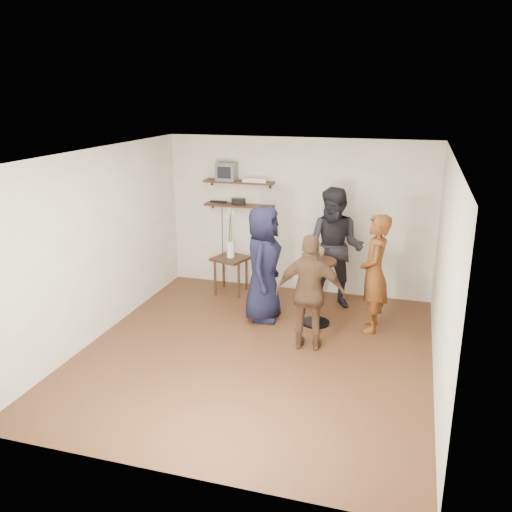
{
  "coord_description": "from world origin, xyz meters",
  "views": [
    {
      "loc": [
        1.85,
        -6.21,
        3.32
      ],
      "look_at": [
        -0.11,
        0.4,
        1.21
      ],
      "focal_mm": 38.0,
      "sensor_mm": 36.0,
      "label": 1
    }
  ],
  "objects": [
    {
      "name": "room",
      "position": [
        0.0,
        0.0,
        1.3
      ],
      "size": [
        4.58,
        5.08,
        2.68
      ],
      "color": "#472317",
      "rests_on": "ground"
    },
    {
      "name": "shelf_upper",
      "position": [
        -1.0,
        2.38,
        1.85
      ],
      "size": [
        1.2,
        0.25,
        0.04
      ],
      "primitive_type": "cube",
      "color": "black",
      "rests_on": "room"
    },
    {
      "name": "shelf_lower",
      "position": [
        -1.0,
        2.38,
        1.45
      ],
      "size": [
        1.2,
        0.25,
        0.04
      ],
      "primitive_type": "cube",
      "color": "black",
      "rests_on": "room"
    },
    {
      "name": "crt_monitor",
      "position": [
        -1.21,
        2.38,
        2.02
      ],
      "size": [
        0.32,
        0.3,
        0.3
      ],
      "primitive_type": "cube",
      "color": "#59595B",
      "rests_on": "shelf_upper"
    },
    {
      "name": "dvd_deck",
      "position": [
        -0.7,
        2.38,
        1.9
      ],
      "size": [
        0.4,
        0.24,
        0.06
      ],
      "primitive_type": "cube",
      "color": "silver",
      "rests_on": "shelf_upper"
    },
    {
      "name": "radio",
      "position": [
        -1.01,
        2.38,
        1.52
      ],
      "size": [
        0.22,
        0.1,
        0.1
      ],
      "primitive_type": "cube",
      "color": "black",
      "rests_on": "shelf_lower"
    },
    {
      "name": "power_strip",
      "position": [
        -1.39,
        2.42,
        1.48
      ],
      "size": [
        0.3,
        0.05,
        0.03
      ],
      "primitive_type": "cube",
      "color": "black",
      "rests_on": "shelf_lower"
    },
    {
      "name": "side_table",
      "position": [
        -1.04,
        2.01,
        0.52
      ],
      "size": [
        0.66,
        0.66,
        0.63
      ],
      "rotation": [
        0.0,
        0.0,
        -0.3
      ],
      "color": "black",
      "rests_on": "room"
    },
    {
      "name": "vase_lilies",
      "position": [
        -1.04,
        2.01,
        0.91
      ],
      "size": [
        0.19,
        0.19,
        0.89
      ],
      "rotation": [
        0.0,
        0.0,
        -0.3
      ],
      "color": "white",
      "rests_on": "side_table"
    },
    {
      "name": "drinks_table",
      "position": [
        0.59,
        1.14,
        0.63
      ],
      "size": [
        0.54,
        0.54,
        0.99
      ],
      "color": "black",
      "rests_on": "room"
    },
    {
      "name": "wine_glass_fl",
      "position": [
        0.52,
        1.09,
        1.13
      ],
      "size": [
        0.07,
        0.07,
        0.2
      ],
      "color": "silver",
      "rests_on": "drinks_table"
    },
    {
      "name": "wine_glass_fr",
      "position": [
        0.65,
        1.1,
        1.13
      ],
      "size": [
        0.07,
        0.07,
        0.21
      ],
      "color": "silver",
      "rests_on": "drinks_table"
    },
    {
      "name": "wine_glass_bl",
      "position": [
        0.56,
        1.21,
        1.11
      ],
      "size": [
        0.06,
        0.06,
        0.18
      ],
      "color": "silver",
      "rests_on": "drinks_table"
    },
    {
      "name": "wine_glass_br",
      "position": [
        0.61,
        1.16,
        1.12
      ],
      "size": [
        0.07,
        0.07,
        0.2
      ],
      "color": "silver",
      "rests_on": "drinks_table"
    },
    {
      "name": "person_plaid",
      "position": [
        1.4,
        1.18,
        0.85
      ],
      "size": [
        0.44,
        0.64,
        1.7
      ],
      "primitive_type": "imported",
      "rotation": [
        0.0,
        0.0,
        -1.51
      ],
      "color": "#A51412",
      "rests_on": "room"
    },
    {
      "name": "person_dark",
      "position": [
        0.73,
        1.93,
        0.96
      ],
      "size": [
        1.03,
        0.86,
        1.91
      ],
      "primitive_type": "imported",
      "rotation": [
        0.0,
        0.0,
        -0.16
      ],
      "color": "black",
      "rests_on": "room"
    },
    {
      "name": "person_navy",
      "position": [
        -0.21,
        1.11,
        0.87
      ],
      "size": [
        0.59,
        0.87,
        1.74
      ],
      "primitive_type": "imported",
      "rotation": [
        0.0,
        0.0,
        1.61
      ],
      "color": "black",
      "rests_on": "room"
    },
    {
      "name": "person_brown",
      "position": [
        0.65,
        0.34,
        0.79
      ],
      "size": [
        0.94,
        0.44,
        1.57
      ],
      "primitive_type": "imported",
      "rotation": [
        0.0,
        0.0,
        3.21
      ],
      "color": "#4D3221",
      "rests_on": "room"
    }
  ]
}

